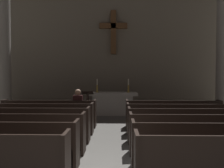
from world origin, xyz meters
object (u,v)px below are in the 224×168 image
Objects in this scene: pew_right_row_2 at (216,146)px; altar at (113,103)px; pew_right_row_5 at (180,119)px; candlestick_right at (128,88)px; column_left_second at (1,45)px; candlestick_left at (97,88)px; lone_worshipper at (78,107)px; pew_left_row_6 at (50,113)px; pew_left_row_3 at (16,133)px; pew_right_row_4 at (188,125)px; pew_left_row_4 at (30,124)px; pew_right_row_3 at (200,134)px; pew_left_row_5 at (41,118)px; lectern at (88,106)px; pew_right_row_6 at (173,114)px.

pew_right_row_2 is 1.46× the size of altar.
pew_right_row_5 is at bearing 90.00° from pew_right_row_2.
candlestick_right is at bearing 111.06° from pew_right_row_5.
candlestick_left is (4.03, 0.63, -1.88)m from column_left_second.
candlestick_right is 0.45× the size of lone_worshipper.
lone_worshipper is at bearing 2.19° from pew_left_row_6.
pew_left_row_3 and pew_right_row_4 have the same top height.
pew_left_row_6 is 4.36m from pew_right_row_5.
pew_left_row_4 is 4.24m from pew_right_row_4.
pew_left_row_3 is 5.36× the size of candlestick_right.
candlestick_right is at bearing 6.66° from column_left_second.
pew_left_row_3 and pew_left_row_6 have the same top height.
pew_left_row_5 is at bearing 155.10° from pew_right_row_3.
pew_left_row_6 is 2.78× the size of lectern.
candlestick_left is at bearing 127.38° from pew_right_row_5.
pew_left_row_4 is 3.66m from lectern.
pew_left_row_3 is 4.36m from pew_right_row_2.
pew_right_row_3 is at bearing -90.00° from pew_right_row_4.
lone_worshipper is (-3.25, 1.02, 0.22)m from pew_right_row_5.
pew_left_row_4 is 4.68m from pew_right_row_6.
pew_left_row_4 and pew_right_row_5 have the same top height.
pew_right_row_3 is 1.00× the size of pew_right_row_6.
candlestick_right is (2.82, 3.69, 0.72)m from pew_left_row_5.
pew_right_row_4 is at bearing -31.72° from lone_worshipper.
pew_left_row_5 is 2.78× the size of lectern.
altar is 1.67× the size of lone_worshipper.
pew_right_row_2 is at bearing -90.00° from pew_right_row_4.
pew_right_row_6 is 1.46× the size of altar.
pew_right_row_5 is (4.24, 0.98, 0.00)m from pew_left_row_4.
column_left_second reaches higher than altar.
lectern is at bearing 124.79° from pew_right_row_3.
pew_right_row_2 is at bearing -90.00° from pew_right_row_5.
pew_left_row_4 is 5.14m from altar.
pew_left_row_4 is at bearing -57.17° from column_left_second.
pew_left_row_4 is 1.00× the size of pew_right_row_6.
lectern is (-3.10, 5.45, 0.07)m from pew_right_row_2.
column_left_second is (-2.61, 2.07, 2.60)m from pew_left_row_6.
pew_right_row_4 is (0.00, 1.97, 0.00)m from pew_right_row_2.
lone_worshipper is at bearing -99.08° from candlestick_left.
pew_left_row_6 and pew_right_row_4 have the same top height.
pew_right_row_3 is 8.89m from column_left_second.
candlestick_left is at bearing 68.94° from pew_left_row_5.
pew_right_row_4 is at bearing -30.55° from column_left_second.
pew_left_row_4 is at bearing -90.00° from pew_left_row_5.
pew_left_row_3 is 0.51× the size of column_left_second.
pew_right_row_2 is at bearing -90.00° from pew_right_row_3.
pew_right_row_2 is 1.00× the size of pew_right_row_5.
pew_right_row_5 is 2.78× the size of lectern.
candlestick_right is (-1.42, 3.69, 0.72)m from pew_right_row_5.
altar is at bearing -0.00° from candlestick_left.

